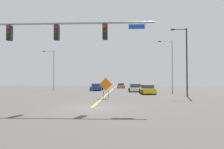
% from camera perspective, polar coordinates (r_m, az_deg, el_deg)
% --- Properties ---
extents(ground, '(132.37, 132.37, 0.00)m').
position_cam_1_polar(ground, '(14.03, -5.72, -9.29)').
color(ground, '#4C4947').
extents(road_centre_stripe, '(0.16, 73.54, 0.01)m').
position_cam_1_polar(road_centre_stripe, '(50.60, 0.48, -3.93)').
color(road_centre_stripe, yellow).
rests_on(road_centre_stripe, ground).
extents(traffic_signal_assembly, '(13.66, 0.44, 6.44)m').
position_cam_1_polar(traffic_signal_assembly, '(15.42, -21.63, 9.64)').
color(traffic_signal_assembly, gray).
rests_on(traffic_signal_assembly, ground).
extents(street_lamp_far_left, '(1.90, 0.24, 8.13)m').
position_cam_1_polar(street_lamp_far_left, '(25.47, 20.13, 4.26)').
color(street_lamp_far_left, black).
rests_on(street_lamp_far_left, ground).
extents(street_lamp_mid_left, '(2.41, 0.24, 8.81)m').
position_cam_1_polar(street_lamp_mid_left, '(35.95, 16.41, 3.09)').
color(street_lamp_mid_left, gray).
rests_on(street_lamp_mid_left, ground).
extents(street_lamp_near_right, '(2.30, 0.24, 7.81)m').
position_cam_1_polar(street_lamp_near_right, '(40.94, -16.41, 1.77)').
color(street_lamp_near_right, gray).
rests_on(street_lamp_near_right, ground).
extents(construction_sign_left_shoulder, '(1.37, 0.34, 2.19)m').
position_cam_1_polar(construction_sign_left_shoulder, '(21.19, -1.76, -3.02)').
color(construction_sign_left_shoulder, orange).
rests_on(construction_sign_left_shoulder, ground).
extents(construction_sign_right_lane, '(1.11, 0.21, 1.78)m').
position_cam_1_polar(construction_sign_right_lane, '(46.32, -2.75, -2.74)').
color(construction_sign_right_lane, orange).
rests_on(construction_sign_right_lane, ground).
extents(car_yellow_passing, '(2.01, 4.05, 1.28)m').
position_cam_1_polar(car_yellow_passing, '(28.87, 9.96, -4.25)').
color(car_yellow_passing, gold).
rests_on(car_yellow_passing, ground).
extents(car_orange_near, '(2.00, 4.20, 1.25)m').
position_cam_1_polar(car_orange_near, '(52.40, 2.54, -3.20)').
color(car_orange_near, orange).
rests_on(car_orange_near, ground).
extents(car_blue_distant, '(2.19, 4.20, 1.33)m').
position_cam_1_polar(car_blue_distant, '(38.66, -4.34, -3.62)').
color(car_blue_distant, '#1E389E').
rests_on(car_blue_distant, ground).
extents(car_white_mid, '(2.15, 4.53, 1.33)m').
position_cam_1_polar(car_white_mid, '(34.98, 6.53, -3.79)').
color(car_white_mid, white).
rests_on(car_white_mid, ground).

